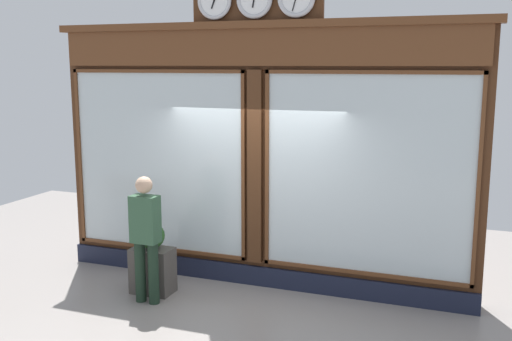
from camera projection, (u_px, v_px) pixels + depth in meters
The scene contains 4 objects.
shop_facade at pixel (259, 154), 8.27m from camera, with size 6.14×0.42×4.27m.
pedestrian at pixel (146, 234), 7.69m from camera, with size 0.36×0.23×1.69m.
planter_box at pixel (153, 270), 8.14m from camera, with size 0.56×0.36×0.63m, color #4C4742.
planter_shrub at pixel (152, 236), 8.05m from camera, with size 0.36×0.36×0.36m, color #285623.
Camera 1 is at (-2.82, 7.55, 3.10)m, focal length 41.70 mm.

